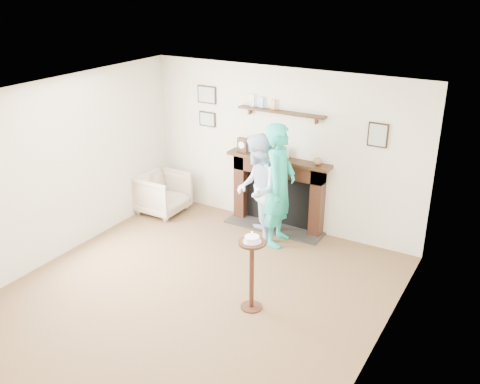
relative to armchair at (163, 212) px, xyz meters
name	(u,v)px	position (x,y,z in m)	size (l,w,h in m)	color
ground	(191,299)	(1.90, -1.90, 0.00)	(5.00, 5.00, 0.00)	brown
room_shell	(218,160)	(1.90, -1.21, 1.62)	(4.54, 5.02, 2.52)	beige
armchair	(163,212)	(0.00, 0.00, 0.00)	(0.73, 0.75, 0.69)	tan
man	(257,239)	(1.85, -0.08, 0.00)	(0.80, 0.62, 1.64)	#A7B2D1
woman	(277,242)	(2.16, 0.00, 0.00)	(0.67, 0.44, 1.84)	#1DA8A7
pedestal_table	(252,262)	(2.64, -1.68, 0.64)	(0.32, 0.32, 1.03)	black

